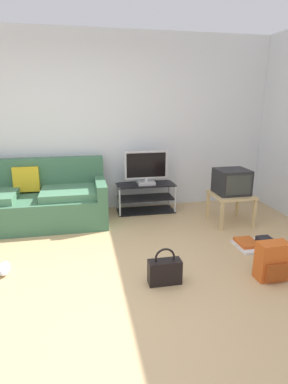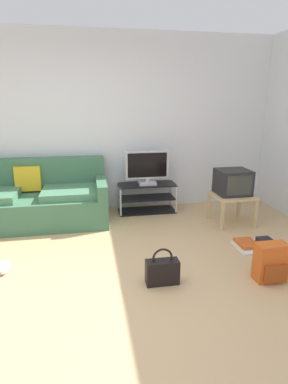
% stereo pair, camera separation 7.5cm
% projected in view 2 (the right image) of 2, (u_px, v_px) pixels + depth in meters
% --- Properties ---
extents(ground_plane, '(9.00, 9.80, 0.02)m').
position_uv_depth(ground_plane, '(90.00, 294.00, 2.81)').
color(ground_plane, tan).
extents(wall_back, '(9.00, 0.10, 2.70)m').
position_uv_depth(wall_back, '(84.00, 124.00, 4.75)').
color(wall_back, silver).
rests_on(wall_back, ground_plane).
extents(couch, '(2.10, 0.94, 0.88)m').
position_uv_depth(couch, '(32.00, 201.00, 4.42)').
color(couch, '#3D6B4C').
rests_on(couch, ground_plane).
extents(tv_stand, '(0.90, 0.39, 0.45)m').
position_uv_depth(tv_stand, '(147.00, 198.00, 4.89)').
color(tv_stand, black).
rests_on(tv_stand, ground_plane).
extents(flat_tv, '(0.66, 0.22, 0.52)m').
position_uv_depth(flat_tv, '(147.00, 168.00, 4.74)').
color(flat_tv, '#B2B2B7').
rests_on(flat_tv, tv_stand).
extents(side_table, '(0.54, 0.54, 0.43)m').
position_uv_depth(side_table, '(232.00, 199.00, 4.37)').
color(side_table, tan).
rests_on(side_table, ground_plane).
extents(crt_tv, '(0.44, 0.41, 0.35)m').
position_uv_depth(crt_tv, '(233.00, 182.00, 4.32)').
color(crt_tv, '#232326').
rests_on(crt_tv, side_table).
extents(backpack, '(0.30, 0.24, 0.38)m').
position_uv_depth(backpack, '(271.00, 262.00, 2.98)').
color(backpack, '#CC561E').
rests_on(backpack, ground_plane).
extents(handbag, '(0.31, 0.13, 0.36)m').
position_uv_depth(handbag, '(162.00, 271.00, 2.94)').
color(handbag, black).
rests_on(handbag, ground_plane).
extents(floor_tray, '(0.45, 0.37, 0.14)m').
position_uv_depth(floor_tray, '(255.00, 245.00, 3.68)').
color(floor_tray, silver).
rests_on(floor_tray, ground_plane).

